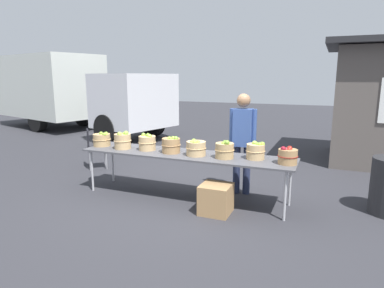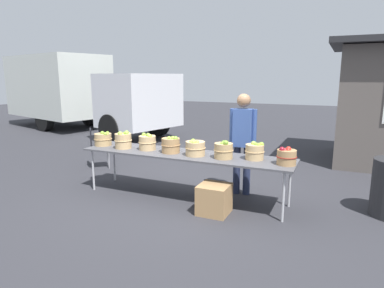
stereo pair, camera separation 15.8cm
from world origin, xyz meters
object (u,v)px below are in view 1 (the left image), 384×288
Objects in this scene: apple_basket_green_4 at (196,148)px; vendor_adult at (243,136)px; apple_basket_green_1 at (123,140)px; apple_basket_green_3 at (171,145)px; apple_basket_red_0 at (288,156)px; apple_basket_green_6 at (256,151)px; apple_basket_green_0 at (102,140)px; apple_basket_green_2 at (147,142)px; market_table at (185,155)px; box_truck at (67,90)px; apple_basket_green_5 at (225,150)px; produce_crate at (216,199)px; folding_chair at (94,145)px.

vendor_adult is at bearing 47.32° from apple_basket_green_4.
apple_basket_green_1 is 1.35m from apple_basket_green_4.
apple_basket_green_3 is 1.10× the size of apple_basket_red_0.
apple_basket_green_1 is at bearing 13.48° from vendor_adult.
apple_basket_green_6 is at bearing 3.54° from apple_basket_green_1.
apple_basket_green_0 and apple_basket_red_0 have the same top height.
apple_basket_green_3 reaches higher than apple_basket_green_6.
apple_basket_green_3 is at bearing -4.44° from apple_basket_green_2.
apple_basket_red_0 reaches higher than market_table.
apple_basket_green_5 is at bearing -17.99° from box_truck.
vendor_adult reaches higher than apple_basket_green_0.
apple_basket_green_3 is 1.08× the size of apple_basket_green_6.
market_table is 12.02× the size of apple_basket_green_6.
apple_basket_green_2 is 0.46m from apple_basket_green_3.
apple_basket_green_5 reaches higher than apple_basket_green_2.
apple_basket_green_5 is (2.30, -0.05, 0.01)m from apple_basket_green_0.
apple_basket_green_5 is 0.75m from produce_crate.
market_table is 11.36× the size of apple_basket_green_1.
apple_basket_green_2 is 1.01× the size of apple_basket_green_5.
apple_basket_green_4 is (1.83, -0.05, 0.01)m from apple_basket_green_0.
folding_chair is at bearing 135.64° from apple_basket_green_0.
apple_basket_green_1 is at bearing -179.61° from apple_basket_red_0.
apple_basket_green_2 is at bearing 177.64° from apple_basket_green_5.
apple_basket_green_2 is 0.96× the size of apple_basket_green_3.
vendor_adult is 0.21× the size of box_truck.
apple_basket_green_6 is (1.13, 0.07, 0.16)m from market_table.
apple_basket_green_6 is 0.34× the size of folding_chair.
apple_basket_green_4 is 0.75× the size of produce_crate.
apple_basket_green_2 is 0.70× the size of produce_crate.
produce_crate is (1.36, -0.41, -0.66)m from apple_basket_green_2.
apple_basket_green_4 is at bearing 0.30° from apple_basket_green_1.
apple_basket_green_0 is 1.39m from apple_basket_green_3.
apple_basket_green_2 is 0.91m from apple_basket_green_4.
market_table is 0.27m from apple_basket_green_4.
apple_basket_green_5 is at bearing -179.53° from apple_basket_red_0.
apple_basket_red_0 is (1.83, -0.01, -0.01)m from apple_basket_green_3.
market_table is at bearing 0.23° from apple_basket_green_0.
apple_basket_green_1 reaches higher than apple_basket_green_3.
apple_basket_green_2 is (-0.69, 0.00, 0.16)m from market_table.
folding_chair is (-2.32, 0.94, -0.37)m from apple_basket_green_3.
folding_chair is (-1.86, 0.91, -0.37)m from apple_basket_green_2.
apple_basket_green_4 is at bearing -179.53° from apple_basket_green_5.
apple_basket_green_2 is at bearing 175.56° from apple_basket_green_3.
produce_crate is at bearing -159.04° from apple_basket_red_0.
market_table is at bearing 178.32° from apple_basket_red_0.
apple_basket_green_0 is 1.07× the size of apple_basket_green_5.
box_truck is at bearing 146.70° from apple_basket_green_5.
apple_basket_green_2 is 1.82m from apple_basket_green_6.
apple_basket_green_1 is at bearing -179.70° from apple_basket_green_4.
produce_crate is at bearing -19.85° from box_truck.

